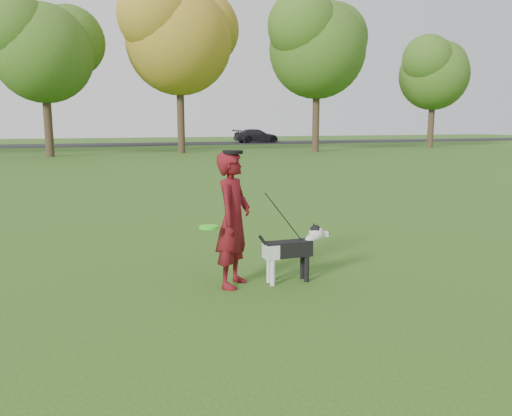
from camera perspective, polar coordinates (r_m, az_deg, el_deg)
name	(u,v)px	position (r m, az deg, el deg)	size (l,w,h in m)	color
ground	(243,270)	(7.02, -1.47, -7.11)	(120.00, 120.00, 0.00)	#285116
road	(109,145)	(46.50, -16.42, 6.95)	(120.00, 7.00, 0.02)	black
man	(233,220)	(6.18, -2.62, -1.35)	(0.62, 0.41, 1.69)	#580C13
dog	(293,247)	(6.43, 4.31, -4.48)	(0.99, 0.20, 0.75)	black
car_right	(256,136)	(49.04, 0.04, 8.25)	(1.82, 4.47, 1.30)	black
man_held_items	(272,210)	(6.25, 1.84, -0.22)	(1.38, 0.38, 1.20)	#3AF51E
tree_row	(89,30)	(32.92, -18.55, 18.74)	(51.74, 8.86, 12.01)	#38281C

